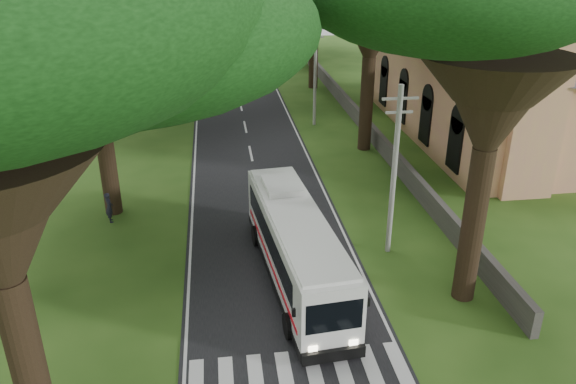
# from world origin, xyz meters

# --- Properties ---
(ground) EXTENTS (140.00, 140.00, 0.00)m
(ground) POSITION_xyz_m (0.00, 0.00, 0.00)
(ground) COLOR #274915
(ground) RESTS_ON ground
(road) EXTENTS (8.00, 120.00, 0.04)m
(road) POSITION_xyz_m (0.00, 25.00, 0.01)
(road) COLOR black
(road) RESTS_ON ground
(crosswalk) EXTENTS (8.00, 3.00, 0.01)m
(crosswalk) POSITION_xyz_m (0.00, -2.00, 0.00)
(crosswalk) COLOR silver
(crosswalk) RESTS_ON ground
(property_wall) EXTENTS (0.35, 50.00, 1.20)m
(property_wall) POSITION_xyz_m (9.00, 24.00, 0.60)
(property_wall) COLOR #383533
(property_wall) RESTS_ON ground
(church) EXTENTS (14.00, 24.00, 11.60)m
(church) POSITION_xyz_m (17.86, 21.55, 4.91)
(church) COLOR #E3AC6F
(church) RESTS_ON ground
(pole_near) EXTENTS (1.60, 0.24, 8.00)m
(pole_near) POSITION_xyz_m (5.50, 6.00, 4.18)
(pole_near) COLOR gray
(pole_near) RESTS_ON ground
(pole_mid) EXTENTS (1.60, 0.24, 8.00)m
(pole_mid) POSITION_xyz_m (5.50, 26.00, 4.18)
(pole_mid) COLOR gray
(pole_mid) RESTS_ON ground
(pole_far) EXTENTS (1.60, 0.24, 8.00)m
(pole_far) POSITION_xyz_m (5.50, 46.00, 4.18)
(pole_far) COLOR gray
(pole_far) RESTS_ON ground
(coach_bus) EXTENTS (3.32, 11.08, 3.22)m
(coach_bus) POSITION_xyz_m (0.80, 4.12, 1.73)
(coach_bus) COLOR white
(coach_bus) RESTS_ON ground
(distant_car_a) EXTENTS (2.96, 4.69, 1.49)m
(distant_car_a) POSITION_xyz_m (-2.98, 39.59, 0.77)
(distant_car_a) COLOR #B5B5BA
(distant_car_a) RESTS_ON road
(distant_car_b) EXTENTS (2.25, 4.77, 1.51)m
(distant_car_b) POSITION_xyz_m (-2.60, 57.01, 0.78)
(distant_car_b) COLOR navy
(distant_car_b) RESTS_ON road
(distant_car_c) EXTENTS (2.26, 5.20, 1.49)m
(distant_car_c) POSITION_xyz_m (0.80, 54.65, 0.77)
(distant_car_c) COLOR maroon
(distant_car_c) RESTS_ON road
(pedestrian) EXTENTS (0.56, 0.69, 1.63)m
(pedestrian) POSITION_xyz_m (-8.00, 10.86, 0.82)
(pedestrian) COLOR black
(pedestrian) RESTS_ON ground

